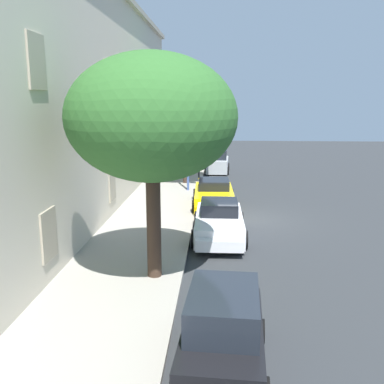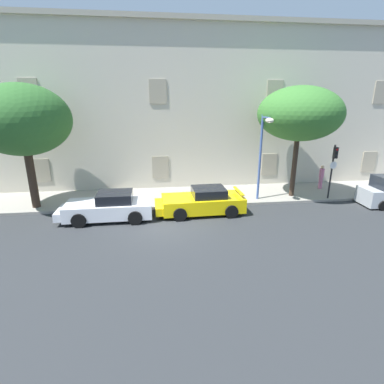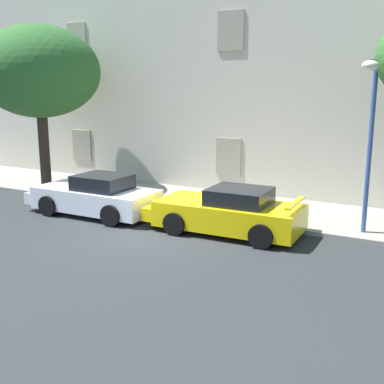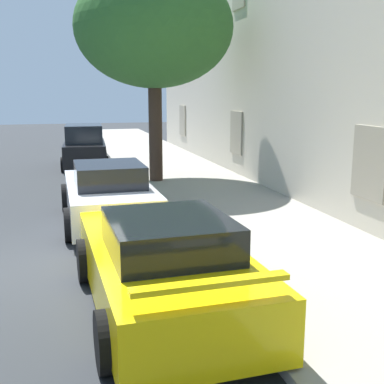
# 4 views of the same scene
# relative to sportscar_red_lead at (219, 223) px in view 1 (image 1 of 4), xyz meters

# --- Properties ---
(ground_plane) EXTENTS (80.00, 80.00, 0.00)m
(ground_plane) POSITION_rel_sportscar_red_lead_xyz_m (2.93, -1.20, -0.63)
(ground_plane) COLOR #2B2D30
(sidewalk) EXTENTS (60.00, 3.91, 0.14)m
(sidewalk) POSITION_rel_sportscar_red_lead_xyz_m (2.93, 3.09, -0.56)
(sidewalk) COLOR gray
(sidewalk) RESTS_ON ground
(building_facade) EXTENTS (38.80, 3.55, 10.89)m
(building_facade) POSITION_rel_sportscar_red_lead_xyz_m (2.93, 6.58, 4.83)
(building_facade) COLOR beige
(building_facade) RESTS_ON ground
(sportscar_red_lead) EXTENTS (4.78, 2.13, 1.44)m
(sportscar_red_lead) POSITION_rel_sportscar_red_lead_xyz_m (0.00, 0.00, 0.00)
(sportscar_red_lead) COLOR white
(sportscar_red_lead) RESTS_ON ground
(sportscar_yellow_flank) EXTENTS (4.85, 2.28, 1.42)m
(sportscar_yellow_flank) POSITION_rel_sportscar_red_lead_xyz_m (4.95, 0.26, -0.00)
(sportscar_yellow_flank) COLOR yellow
(sportscar_yellow_flank) RESTS_ON ground
(hatchback_parked) EXTENTS (3.60, 1.89, 1.77)m
(hatchback_parked) POSITION_rel_sportscar_red_lead_xyz_m (16.38, 0.10, 0.16)
(hatchback_parked) COLOR #B2B7BC
(hatchback_parked) RESTS_ON ground
(hatchback_distant) EXTENTS (3.67, 1.96, 1.72)m
(hatchback_distant) POSITION_rel_sportscar_red_lead_xyz_m (-8.67, -0.07, 0.14)
(hatchback_distant) COLOR black
(hatchback_distant) RESTS_ON ground
(tree_near_kerb) EXTENTS (4.94, 4.94, 6.67)m
(tree_near_kerb) POSITION_rel_sportscar_red_lead_xyz_m (11.18, 2.21, 4.57)
(tree_near_kerb) COLOR #38281E
(tree_near_kerb) RESTS_ON sidewalk
(tree_midblock) EXTENTS (4.96, 4.96, 6.71)m
(tree_midblock) POSITION_rel_sportscar_red_lead_xyz_m (-4.23, 2.00, 4.33)
(tree_midblock) COLOR #38281E
(tree_midblock) RESTS_ON sidewalk
(traffic_light) EXTENTS (0.44, 0.36, 3.32)m
(traffic_light) POSITION_rel_sportscar_red_lead_xyz_m (13.19, 1.32, 1.77)
(traffic_light) COLOR black
(traffic_light) RESTS_ON sidewalk
(street_lamp) EXTENTS (0.44, 1.42, 5.07)m
(street_lamp) POSITION_rel_sportscar_red_lead_xyz_m (8.80, 1.41, 3.06)
(street_lamp) COLOR #3F5999
(street_lamp) RESTS_ON sidewalk
(pedestrian_admiring) EXTENTS (0.35, 0.35, 1.61)m
(pedestrian_admiring) POSITION_rel_sportscar_red_lead_xyz_m (13.86, 3.50, 0.34)
(pedestrian_admiring) COLOR pink
(pedestrian_admiring) RESTS_ON sidewalk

